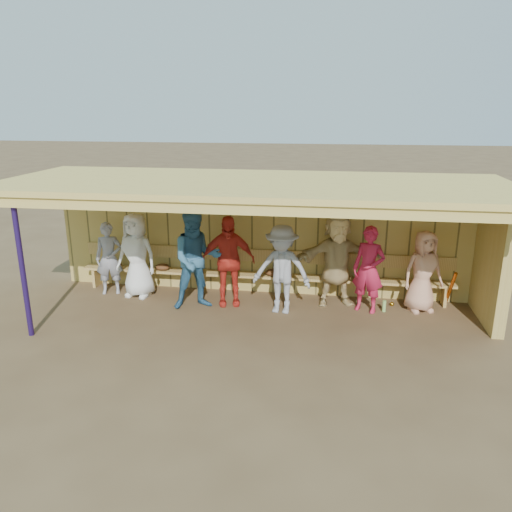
{
  "coord_description": "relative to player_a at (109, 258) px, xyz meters",
  "views": [
    {
      "loc": [
        1.37,
        -8.47,
        3.73
      ],
      "look_at": [
        0.0,
        0.35,
        1.05
      ],
      "focal_mm": 35.0,
      "sensor_mm": 36.0,
      "label": 1
    }
  ],
  "objects": [
    {
      "name": "player_c",
      "position": [
        1.98,
        -0.46,
        0.22
      ],
      "size": [
        1.15,
        1.04,
        1.93
      ],
      "primitive_type": "imported",
      "rotation": [
        0.0,
        0.0,
        0.41
      ],
      "color": "#32668A",
      "rests_on": "ground"
    },
    {
      "name": "player_h",
      "position": [
        6.2,
        0.01,
        0.03
      ],
      "size": [
        0.89,
        0.72,
        1.56
      ],
      "primitive_type": "imported",
      "rotation": [
        0.0,
        0.0,
        0.34
      ],
      "color": "tan",
      "rests_on": "ground"
    },
    {
      "name": "player_f",
      "position": [
        4.6,
        0.1,
        0.17
      ],
      "size": [
        1.78,
        0.92,
        1.84
      ],
      "primitive_type": "imported",
      "rotation": [
        0.0,
        0.0,
        0.23
      ],
      "color": "#DABC7B",
      "rests_on": "ground"
    },
    {
      "name": "player_g",
      "position": [
        5.19,
        -0.15,
        0.07
      ],
      "size": [
        0.7,
        0.58,
        1.64
      ],
      "primitive_type": "imported",
      "rotation": [
        0.0,
        0.0,
        -0.36
      ],
      "color": "#C01E41",
      "rests_on": "ground"
    },
    {
      "name": "player_d",
      "position": [
        2.53,
        -0.22,
        0.14
      ],
      "size": [
        1.11,
        0.66,
        1.77
      ],
      "primitive_type": "imported",
      "rotation": [
        0.0,
        0.0,
        0.23
      ],
      "color": "red",
      "rests_on": "ground"
    },
    {
      "name": "ground",
      "position": [
        3.1,
        -0.71,
        -0.75
      ],
      "size": [
        90.0,
        90.0,
        0.0
      ],
      "primitive_type": "plane",
      "color": "brown",
      "rests_on": "ground"
    },
    {
      "name": "player_b",
      "position": [
        0.62,
        -0.06,
        0.11
      ],
      "size": [
        0.92,
        0.67,
        1.72
      ],
      "primitive_type": "imported",
      "rotation": [
        0.0,
        0.0,
        -0.16
      ],
      "color": "white",
      "rests_on": "ground"
    },
    {
      "name": "bench",
      "position": [
        3.1,
        0.41,
        -0.22
      ],
      "size": [
        7.6,
        0.34,
        0.93
      ],
      "color": "tan",
      "rests_on": "ground"
    },
    {
      "name": "player_a",
      "position": [
        0.0,
        0.0,
        0.0
      ],
      "size": [
        0.62,
        0.5,
        1.5
      ],
      "primitive_type": "imported",
      "rotation": [
        0.0,
        0.0,
        0.28
      ],
      "color": "#95949C",
      "rests_on": "ground"
    },
    {
      "name": "dugout_structure",
      "position": [
        3.49,
        -0.02,
        0.95
      ],
      "size": [
        8.8,
        3.2,
        2.5
      ],
      "color": "tan",
      "rests_on": "ground"
    },
    {
      "name": "player_e",
      "position": [
        3.59,
        -0.45,
        0.09
      ],
      "size": [
        1.16,
        0.76,
        1.68
      ],
      "primitive_type": "imported",
      "rotation": [
        0.0,
        0.0,
        -0.13
      ],
      "color": "#93969B",
      "rests_on": "ground"
    },
    {
      "name": "dugout_equipment",
      "position": [
        2.34,
        0.28,
        -0.26
      ],
      "size": [
        7.0,
        0.62,
        0.8
      ],
      "color": "orange",
      "rests_on": "ground"
    }
  ]
}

